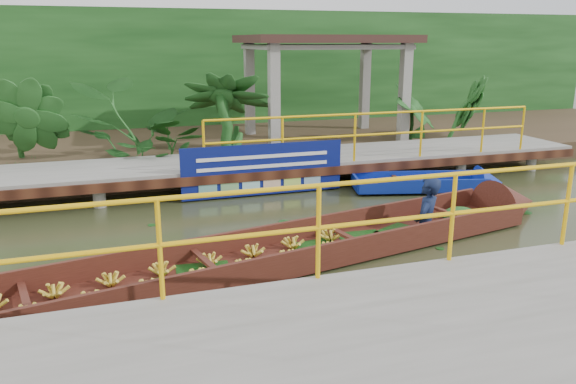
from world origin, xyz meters
name	(u,v)px	position (x,y,z in m)	size (l,w,h in m)	color
ground	(295,235)	(0.00, 0.00, 0.00)	(80.00, 80.00, 0.00)	#292E17
land_strip	(210,144)	(0.00, 7.50, 0.23)	(30.00, 8.00, 0.45)	#37291B
far_dock	(245,164)	(0.02, 3.43, 0.48)	(16.00, 2.06, 1.66)	slate
near_dock	(532,333)	(1.00, -4.20, 0.30)	(18.00, 2.40, 1.73)	slate
pavilion	(325,50)	(3.00, 6.30, 2.82)	(4.40, 3.00, 3.00)	slate
foliage_backdrop	(193,75)	(0.00, 10.00, 2.00)	(30.00, 0.80, 4.00)	#133B12
vendor_boat	(294,247)	(-0.37, -1.03, 0.22)	(10.82, 3.22, 2.14)	#3A170F
moored_blue_boat	(454,184)	(4.12, 1.65, 0.14)	(3.27, 1.58, 0.76)	navy
blue_banner	(264,169)	(0.18, 2.48, 0.56)	(3.33, 0.04, 1.04)	navy
tropical_plants	(219,121)	(-0.14, 5.30, 1.17)	(14.15, 1.15, 1.44)	#133B12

